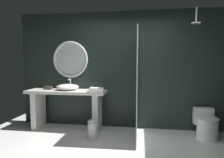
# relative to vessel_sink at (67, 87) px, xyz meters

# --- Properties ---
(back_wall_panel) EXTENTS (4.80, 0.10, 2.60)m
(back_wall_panel) POSITION_rel_vessel_sink_xyz_m (1.19, 0.32, 0.36)
(back_wall_panel) COLOR #1E2823
(back_wall_panel) RESTS_ON ground_plane
(vanity_counter) EXTENTS (1.74, 0.54, 0.87)m
(vanity_counter) POSITION_rel_vessel_sink_xyz_m (-0.01, -0.02, -0.36)
(vanity_counter) COLOR silver
(vanity_counter) RESTS_ON ground_plane
(vessel_sink) EXTENTS (0.50, 0.41, 0.23)m
(vessel_sink) POSITION_rel_vessel_sink_xyz_m (0.00, 0.00, 0.00)
(vessel_sink) COLOR white
(vessel_sink) RESTS_ON vanity_counter
(tumbler_cup) EXTENTS (0.07, 0.07, 0.08)m
(tumbler_cup) POSITION_rel_vessel_sink_xyz_m (0.56, -0.03, -0.03)
(tumbler_cup) COLOR silver
(tumbler_cup) RESTS_ON vanity_counter
(tissue_box) EXTENTS (0.17, 0.10, 0.07)m
(tissue_box) POSITION_rel_vessel_sink_xyz_m (-0.46, 0.01, -0.03)
(tissue_box) COLOR #3D3323
(tissue_box) RESTS_ON vanity_counter
(round_wall_mirror) EXTENTS (0.84, 0.06, 0.84)m
(round_wall_mirror) POSITION_rel_vessel_sink_xyz_m (-0.01, 0.24, 0.60)
(round_wall_mirror) COLOR silver
(shower_glass_panel) EXTENTS (0.02, 1.14, 2.10)m
(shower_glass_panel) POSITION_rel_vessel_sink_xyz_m (1.53, -0.30, 0.11)
(shower_glass_panel) COLOR silver
(shower_glass_panel) RESTS_ON ground_plane
(rain_shower_head) EXTENTS (0.16, 0.16, 0.30)m
(rain_shower_head) POSITION_rel_vessel_sink_xyz_m (2.59, -0.20, 1.30)
(rain_shower_head) COLOR silver
(toilet) EXTENTS (0.41, 0.57, 0.55)m
(toilet) POSITION_rel_vessel_sink_xyz_m (2.89, -0.09, -0.69)
(toilet) COLOR white
(toilet) RESTS_ON ground_plane
(waste_bin) EXTENTS (0.18, 0.18, 0.39)m
(waste_bin) POSITION_rel_vessel_sink_xyz_m (0.69, -0.51, -0.75)
(waste_bin) COLOR silver
(waste_bin) RESTS_ON ground_plane
(folded_hand_towel) EXTENTS (0.30, 0.22, 0.09)m
(folded_hand_towel) POSITION_rel_vessel_sink_xyz_m (0.70, -0.19, -0.02)
(folded_hand_towel) COLOR white
(folded_hand_towel) RESTS_ON vanity_counter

